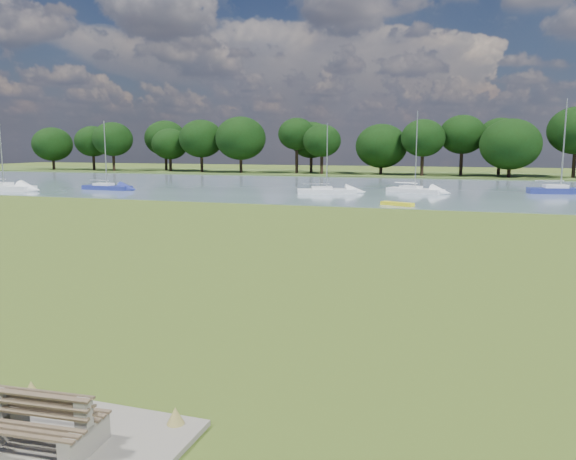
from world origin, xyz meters
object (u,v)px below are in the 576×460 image
(kayak, at_px, (397,204))
(sailboat_5, at_px, (414,189))
(sailboat_1, at_px, (560,188))
(sailboat_2, at_px, (106,186))
(sailboat_0, at_px, (3,186))
(bench_pair, at_px, (42,423))
(sailboat_4, at_px, (326,189))

(kayak, bearing_deg, sailboat_5, 114.34)
(sailboat_1, relative_size, sailboat_2, 1.26)
(kayak, relative_size, sailboat_2, 0.38)
(kayak, relative_size, sailboat_1, 0.30)
(sailboat_0, height_order, sailboat_1, sailboat_1)
(kayak, bearing_deg, sailboat_1, 73.82)
(sailboat_0, xyz_separation_m, sailboat_2, (9.52, 4.43, -0.09))
(sailboat_1, distance_m, sailboat_5, 14.03)
(sailboat_1, xyz_separation_m, sailboat_2, (-45.41, -9.54, -0.13))
(sailboat_1, bearing_deg, kayak, -140.33)
(sailboat_0, distance_m, sailboat_1, 56.68)
(bench_pair, height_order, sailboat_1, sailboat_1)
(sailboat_0, relative_size, sailboat_2, 1.22)
(sailboat_0, xyz_separation_m, sailboat_4, (33.01, 7.30, -0.11))
(kayak, height_order, sailboat_4, sailboat_4)
(bench_pair, distance_m, sailboat_2, 54.17)
(kayak, xyz_separation_m, sailboat_5, (0.05, 12.94, 0.26))
(sailboat_4, bearing_deg, sailboat_2, 167.37)
(bench_pair, relative_size, kayak, 0.68)
(bench_pair, xyz_separation_m, sailboat_1, (14.41, 53.96, 0.10))
(kayak, relative_size, sailboat_5, 0.34)
(sailboat_0, distance_m, sailboat_4, 33.80)
(kayak, distance_m, sailboat_4, 12.38)
(sailboat_0, xyz_separation_m, sailboat_5, (41.23, 10.94, -0.10))
(bench_pair, xyz_separation_m, sailboat_4, (-7.51, 47.30, -0.05))
(kayak, relative_size, sailboat_0, 0.31)
(bench_pair, relative_size, sailboat_5, 0.23)
(kayak, xyz_separation_m, sailboat_4, (-8.17, 9.30, 0.25))
(sailboat_1, bearing_deg, sailboat_0, -175.32)
(bench_pair, xyz_separation_m, kayak, (0.66, 38.00, -0.31))
(bench_pair, bearing_deg, sailboat_2, 120.51)
(kayak, height_order, sailboat_0, sailboat_0)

